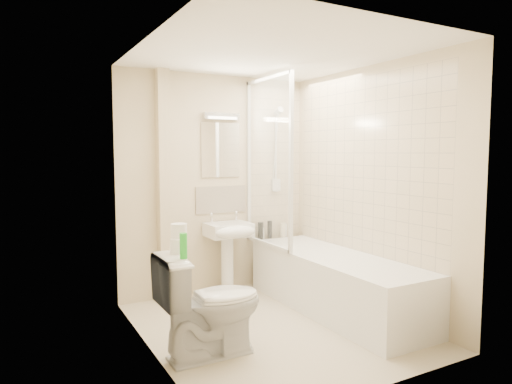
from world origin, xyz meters
TOP-DOWN VIEW (x-y plane):
  - floor at (0.00, 0.00)m, footprint 2.50×2.50m
  - wall_back at (0.00, 1.25)m, footprint 2.20×0.02m
  - wall_left at (-1.10, 0.00)m, footprint 0.02×2.50m
  - wall_right at (1.10, 0.00)m, footprint 0.02×2.50m
  - ceiling at (0.00, 0.00)m, footprint 2.20×2.50m
  - tile_back at (0.75, 1.24)m, footprint 0.70×0.01m
  - tile_right at (1.09, 0.08)m, footprint 0.01×2.10m
  - pipe_boxing at (-0.62, 1.19)m, footprint 0.12×0.12m
  - splashback at (0.05, 1.24)m, footprint 0.60×0.02m
  - mirror at (0.05, 1.24)m, footprint 0.46×0.01m
  - strip_light at (0.05, 1.22)m, footprint 0.42×0.07m
  - bathtub at (0.75, 0.08)m, footprint 0.70×2.10m
  - shower_screen at (0.40, 0.80)m, footprint 0.04×0.92m
  - shower_fixture at (0.75, 1.19)m, footprint 0.10×0.16m
  - pedestal_sink at (0.05, 1.01)m, footprint 0.47×0.45m
  - bottle_black_a at (0.52, 1.16)m, footprint 0.06×0.06m
  - bottle_white_a at (0.53, 1.16)m, footprint 0.05×0.05m
  - bottle_black_b at (0.64, 1.16)m, footprint 0.05×0.05m
  - bottle_cream at (0.82, 1.16)m, footprint 0.06×0.06m
  - bottle_white_b at (0.84, 1.16)m, footprint 0.06×0.06m
  - toilet at (-0.72, -0.26)m, footprint 0.46×0.80m
  - toilet_roll_lower at (-0.95, -0.20)m, footprint 0.11×0.11m
  - toilet_roll_upper at (-0.93, -0.16)m, footprint 0.12×0.12m
  - green_bottle at (-0.98, -0.39)m, footprint 0.05×0.05m

SIDE VIEW (x-z plane):
  - floor at x=0.00m, z-range 0.00..0.00m
  - bathtub at x=0.75m, z-range 0.01..0.56m
  - toilet at x=-0.72m, z-range 0.00..0.81m
  - bottle_white_a at x=0.53m, z-range 0.55..0.68m
  - bottle_white_b at x=0.84m, z-range 0.55..0.70m
  - pedestal_sink at x=0.05m, z-range 0.18..1.08m
  - bottle_cream at x=0.82m, z-range 0.55..0.72m
  - bottle_black_a at x=0.52m, z-range 0.55..0.75m
  - bottle_black_b at x=0.64m, z-range 0.55..0.76m
  - toilet_roll_lower at x=-0.95m, z-range 0.81..0.92m
  - green_bottle at x=-0.98m, z-range 0.81..0.99m
  - toilet_roll_upper at x=-0.93m, z-range 0.92..1.02m
  - splashback at x=0.05m, z-range 0.88..1.18m
  - wall_back at x=0.00m, z-range 0.00..2.40m
  - wall_left at x=-1.10m, z-range 0.00..2.40m
  - wall_right at x=1.10m, z-range 0.00..2.40m
  - pipe_boxing at x=-0.62m, z-range 0.00..2.40m
  - tile_back at x=0.75m, z-range 0.55..2.30m
  - tile_right at x=1.09m, z-range 0.55..2.30m
  - shower_screen at x=0.40m, z-range 0.55..2.35m
  - shower_fixture at x=0.75m, z-range 1.05..2.04m
  - mirror at x=0.05m, z-range 1.28..1.88m
  - strip_light at x=0.05m, z-range 1.92..1.98m
  - ceiling at x=0.00m, z-range 2.39..2.41m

